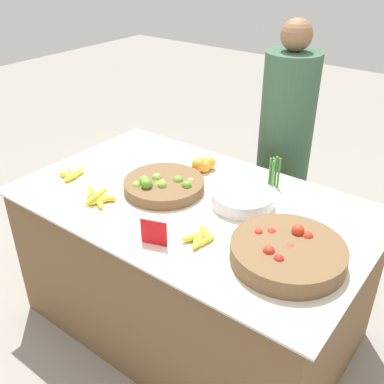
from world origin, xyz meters
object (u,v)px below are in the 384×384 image
tomato_basket (288,253)px  metal_bowl (243,199)px  price_sign (154,233)px  lime_bowl (163,185)px  vendor_person (283,157)px

tomato_basket → metal_bowl: 0.45m
price_sign → tomato_basket: bearing=6.2°
lime_bowl → vendor_person: size_ratio=0.26×
vendor_person → metal_bowl: bearing=-77.4°
lime_bowl → vendor_person: bearing=76.5°
tomato_basket → metal_bowl: bearing=144.9°
price_sign → vendor_person: 1.28m
price_sign → metal_bowl: bearing=56.4°
lime_bowl → vendor_person: (0.22, 0.90, -0.12)m
lime_bowl → tomato_basket: 0.76m
price_sign → vendor_person: size_ratio=0.08×
lime_bowl → metal_bowl: bearing=17.8°
metal_bowl → price_sign: size_ratio=2.61×
vendor_person → lime_bowl: bearing=-103.5°
tomato_basket → vendor_person: 1.17m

